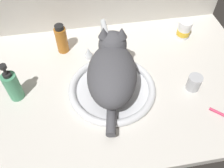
{
  "coord_description": "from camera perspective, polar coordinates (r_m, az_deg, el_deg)",
  "views": [
    {
      "loc": [
        -13.59,
        -60.04,
        75.51
      ],
      "look_at": [
        -3.91,
        -4.32,
        7.0
      ],
      "focal_mm": 38.02,
      "sensor_mm": 36.0,
      "label": 1
    }
  ],
  "objects": [
    {
      "name": "faucet",
      "position": [
        1.0,
        -1.92,
        9.61
      ],
      "size": [
        16.9,
        9.67,
        18.75
      ],
      "color": "silver",
      "rests_on": "countertop"
    },
    {
      "name": "sink_basin",
      "position": [
        0.91,
        -0.0,
        -1.11
      ],
      "size": [
        33.59,
        33.59,
        2.75
      ],
      "color": "white",
      "rests_on": "countertop"
    },
    {
      "name": "countertop",
      "position": [
        0.96,
        1.86,
        0.18
      ],
      "size": [
        113.9,
        73.82,
        3.0
      ],
      "primitive_type": "cube",
      "color": "silver",
      "rests_on": "ground"
    },
    {
      "name": "pill_bottle",
      "position": [
        1.17,
        16.91,
        12.34
      ],
      "size": [
        6.14,
        6.14,
        8.4
      ],
      "color": "white",
      "rests_on": "countertop"
    },
    {
      "name": "soap_pump_bottle",
      "position": [
        0.93,
        -22.8,
        -0.4
      ],
      "size": [
        5.31,
        5.31,
        16.81
      ],
      "color": "#4C9E70",
      "rests_on": "countertop"
    },
    {
      "name": "metal_jar",
      "position": [
        0.96,
        19.14,
        0.32
      ],
      "size": [
        5.31,
        5.31,
        6.19
      ],
      "color": "#B2B5BA",
      "rests_on": "countertop"
    },
    {
      "name": "amber_bottle",
      "position": [
        1.06,
        -12.05,
        10.52
      ],
      "size": [
        5.02,
        5.02,
        13.45
      ],
      "color": "#B2661E",
      "rests_on": "countertop"
    },
    {
      "name": "cat",
      "position": [
        0.86,
        0.03,
        3.81
      ],
      "size": [
        23.05,
        38.82,
        18.16
      ],
      "color": "#4C4C51",
      "rests_on": "sink_basin"
    }
  ]
}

